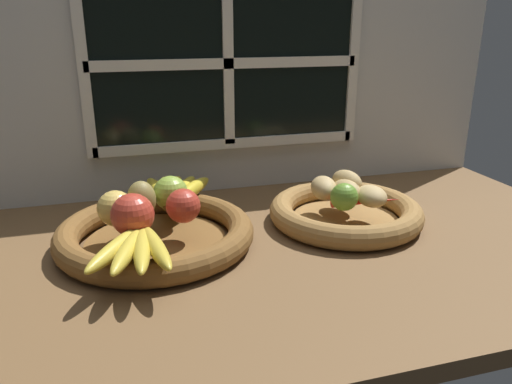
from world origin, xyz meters
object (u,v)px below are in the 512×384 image
Objects in this scene: banana_bunch_front at (136,247)px; pear_brown at (141,200)px; apple_golden_left at (116,208)px; potato_large at (348,191)px; fruit_bowl_left at (156,234)px; apple_green_back at (171,193)px; fruit_bowl_right at (346,213)px; potato_small at (371,196)px; apple_red_right at (183,206)px; lime_near at (344,197)px; potato_back at (347,182)px; banana_bunch_back at (174,191)px; potato_oblong at (324,188)px; chili_pepper at (366,201)px; apple_red_front at (133,215)px.

pear_brown is at bearing 82.69° from banana_bunch_front.
potato_large is at bearing -0.44° from apple_golden_left.
fruit_bowl_left is 9.14cm from apple_green_back.
potato_small is (3.53, -3.53, 4.65)cm from fruit_bowl_right.
pear_brown is at bearing 147.92° from apple_red_right.
potato_back is at bearing 61.02° from lime_near.
potato_back is at bearing 98.97° from potato_small.
potato_oblong reaches higher than banana_bunch_back.
potato_large is 4.44cm from chili_pepper.
chili_pepper is (36.87, -1.67, -2.31)cm from apple_red_right.
chili_pepper is at bearing -4.22° from apple_golden_left.
potato_back is (-1.32, 8.38, 0.50)cm from potato_small.
fruit_bowl_right is 5.77× the size of lime_near.
apple_golden_left reaches higher than apple_red_right.
apple_red_front is at bearing -178.18° from potato_small.
apple_red_front is 1.37× the size of lime_near.
fruit_bowl_right is 4.06× the size of potato_small.
chili_pepper is at bearing -22.86° from banana_bunch_back.
apple_green_back reaches higher than banana_bunch_front.
pear_brown is 16.28cm from banana_bunch_front.
fruit_bowl_left is at bearing -180.00° from potato_large.
potato_back is 0.54× the size of chili_pepper.
potato_small is 1.00× the size of potato_large.
lime_near is (-2.85, -4.28, 0.52)cm from potato_large.
fruit_bowl_left is 7.97cm from apple_red_right.
potato_small reaches higher than banana_bunch_front.
pear_brown is 43.65cm from potato_back.
fruit_bowl_right is at bearing -0.44° from apple_golden_left.
lime_near is 5.95cm from chili_pepper.
pear_brown is 37.45cm from potato_oblong.
apple_red_right is at bearing -16.92° from fruit_bowl_left.
apple_golden_left is 49.10cm from chili_pepper.
pear_brown is 39.22cm from lime_near.
apple_red_right is 0.44× the size of chili_pepper.
apple_green_back is 0.95× the size of pear_brown.
apple_red_front reaches higher than potato_small.
potato_back is (36.36, -7.44, 1.07)cm from banana_bunch_back.
banana_bunch_back is (12.04, 11.94, -1.80)cm from apple_golden_left.
apple_red_front is 8.21cm from pear_brown.
apple_green_back is 37.80cm from potato_back.
banana_bunch_front is 1.29× the size of chili_pepper.
lime_near reaches higher than fruit_bowl_left.
apple_red_front is 0.95× the size of potato_back.
potato_small is 8.50cm from potato_back.
banana_bunch_front is 41.56cm from lime_near.
apple_golden_left is at bearing 170.83° from apple_red_right.
pear_brown is at bearing 175.93° from potato_large.
fruit_bowl_right is 5.49cm from chili_pepper.
potato_large is at bearing -37.87° from potato_oblong.
potato_large reaches higher than fruit_bowl_left.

